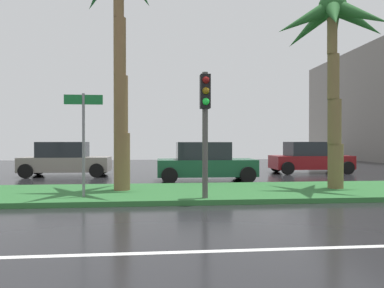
{
  "coord_description": "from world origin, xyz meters",
  "views": [
    {
      "loc": [
        0.87,
        -3.61,
        1.77
      ],
      "look_at": [
        2.41,
        12.39,
        1.63
      ],
      "focal_mm": 33.2,
      "sensor_mm": 36.0,
      "label": 1
    }
  ],
  "objects_px": {
    "car_in_traffic_third": "(205,162)",
    "car_in_traffic_fourth": "(310,158)",
    "street_name_sign": "(84,130)",
    "traffic_signal_median_right": "(205,111)",
    "palm_tree_centre": "(333,37)",
    "car_in_traffic_second": "(65,160)"
  },
  "relations": [
    {
      "from": "palm_tree_centre",
      "to": "car_in_traffic_fourth",
      "type": "bearing_deg",
      "value": 71.52
    },
    {
      "from": "street_name_sign",
      "to": "car_in_traffic_second",
      "type": "xyz_separation_m",
      "value": [
        -2.51,
        7.85,
        -1.25
      ]
    },
    {
      "from": "street_name_sign",
      "to": "traffic_signal_median_right",
      "type": "bearing_deg",
      "value": -9.37
    },
    {
      "from": "palm_tree_centre",
      "to": "traffic_signal_median_right",
      "type": "xyz_separation_m",
      "value": [
        -4.58,
        -1.57,
        -2.67
      ]
    },
    {
      "from": "traffic_signal_median_right",
      "to": "car_in_traffic_second",
      "type": "bearing_deg",
      "value": 125.41
    },
    {
      "from": "car_in_traffic_third",
      "to": "car_in_traffic_fourth",
      "type": "xyz_separation_m",
      "value": [
        6.29,
        3.36,
        0.0
      ]
    },
    {
      "from": "palm_tree_centre",
      "to": "car_in_traffic_third",
      "type": "distance_m",
      "value": 7.11
    },
    {
      "from": "street_name_sign",
      "to": "car_in_traffic_third",
      "type": "height_order",
      "value": "street_name_sign"
    },
    {
      "from": "car_in_traffic_second",
      "to": "street_name_sign",
      "type": "bearing_deg",
      "value": -72.29
    },
    {
      "from": "street_name_sign",
      "to": "palm_tree_centre",
      "type": "bearing_deg",
      "value": 7.03
    },
    {
      "from": "palm_tree_centre",
      "to": "street_name_sign",
      "type": "bearing_deg",
      "value": -172.97
    },
    {
      "from": "street_name_sign",
      "to": "car_in_traffic_second",
      "type": "bearing_deg",
      "value": 107.71
    },
    {
      "from": "traffic_signal_median_right",
      "to": "street_name_sign",
      "type": "xyz_separation_m",
      "value": [
        -3.48,
        0.57,
        -0.53
      ]
    },
    {
      "from": "car_in_traffic_second",
      "to": "car_in_traffic_fourth",
      "type": "distance_m",
      "value": 13.04
    },
    {
      "from": "traffic_signal_median_right",
      "to": "car_in_traffic_third",
      "type": "relative_size",
      "value": 0.83
    },
    {
      "from": "traffic_signal_median_right",
      "to": "car_in_traffic_third",
      "type": "distance_m",
      "value": 5.89
    },
    {
      "from": "street_name_sign",
      "to": "car_in_traffic_fourth",
      "type": "distance_m",
      "value": 13.49
    },
    {
      "from": "palm_tree_centre",
      "to": "car_in_traffic_second",
      "type": "xyz_separation_m",
      "value": [
        -10.57,
        6.86,
        -4.45
      ]
    },
    {
      "from": "palm_tree_centre",
      "to": "car_in_traffic_fourth",
      "type": "relative_size",
      "value": 1.54
    },
    {
      "from": "street_name_sign",
      "to": "car_in_traffic_fourth",
      "type": "xyz_separation_m",
      "value": [
        10.52,
        8.35,
        -1.25
      ]
    },
    {
      "from": "traffic_signal_median_right",
      "to": "car_in_traffic_third",
      "type": "height_order",
      "value": "traffic_signal_median_right"
    },
    {
      "from": "traffic_signal_median_right",
      "to": "car_in_traffic_fourth",
      "type": "height_order",
      "value": "traffic_signal_median_right"
    }
  ]
}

